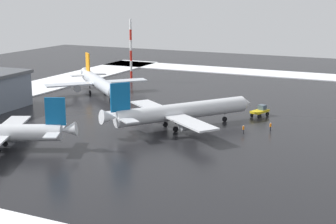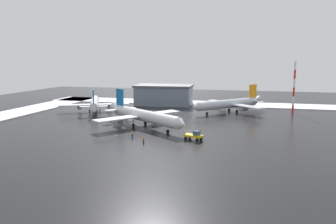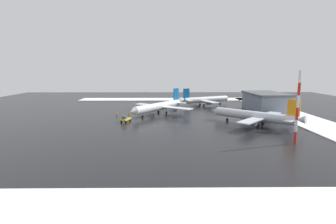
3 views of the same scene
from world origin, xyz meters
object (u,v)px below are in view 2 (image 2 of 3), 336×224
at_px(antenna_mast, 294,88).
at_px(cargo_hangar, 164,95).
at_px(airplane_parked_starboard, 229,104).
at_px(airplane_foreground_jet, 143,116).
at_px(ground_crew_by_nose_gear, 132,134).
at_px(airplane_distant_tail, 95,103).
at_px(ground_crew_beside_wing, 144,139).
at_px(pushback_tug, 194,135).

height_order(antenna_mast, cargo_hangar, antenna_mast).
bearing_deg(cargo_hangar, airplane_parked_starboard, 150.56).
bearing_deg(airplane_foreground_jet, ground_crew_by_nose_gear, -47.80).
relative_size(airplane_distant_tail, ground_crew_by_nose_gear, 17.50).
xyz_separation_m(ground_crew_beside_wing, cargo_hangar, (12.82, -66.74, 3.47)).
height_order(airplane_distant_tail, ground_crew_by_nose_gear, airplane_distant_tail).
height_order(ground_crew_beside_wing, ground_crew_by_nose_gear, same).
relative_size(ground_crew_by_nose_gear, cargo_hangar, 0.07).
relative_size(airplane_foreground_jet, cargo_hangar, 1.19).
bearing_deg(airplane_distant_tail, pushback_tug, -154.26).
bearing_deg(cargo_hangar, antenna_mast, 164.46).
xyz_separation_m(pushback_tug, ground_crew_by_nose_gear, (15.98, 0.99, -0.31)).
xyz_separation_m(pushback_tug, antenna_mast, (-28.45, -49.44, 8.42)).
bearing_deg(airplane_foreground_jet, antenna_mast, 74.99).
distance_m(airplane_distant_tail, antenna_mast, 75.39).
height_order(pushback_tug, ground_crew_by_nose_gear, pushback_tug).
bearing_deg(antenna_mast, pushback_tug, 60.08).
distance_m(ground_crew_beside_wing, cargo_hangar, 68.05).
bearing_deg(airplane_foreground_jet, ground_crew_beside_wing, -35.38).
xyz_separation_m(airplane_parked_starboard, ground_crew_by_nose_gear, (21.35, 47.49, -2.38)).
relative_size(pushback_tug, cargo_hangar, 0.20).
xyz_separation_m(ground_crew_by_nose_gear, cargo_hangar, (8.34, -62.44, 3.47)).
relative_size(airplane_distant_tail, ground_crew_beside_wing, 17.50).
xyz_separation_m(airplane_parked_starboard, antenna_mast, (-23.08, -2.94, 6.36)).
bearing_deg(pushback_tug, airplane_foreground_jet, 164.78).
xyz_separation_m(airplane_foreground_jet, ground_crew_beside_wing, (-5.92, 17.59, -2.52)).
bearing_deg(antenna_mast, airplane_parked_starboard, 7.25).
relative_size(antenna_mast, cargo_hangar, 0.76).
bearing_deg(airplane_distant_tail, antenna_mast, -105.62).
bearing_deg(antenna_mast, ground_crew_by_nose_gear, 48.62).
distance_m(airplane_foreground_jet, antenna_mast, 59.35).
bearing_deg(airplane_distant_tail, cargo_hangar, -65.89).
bearing_deg(cargo_hangar, ground_crew_by_nose_gear, 94.89).
distance_m(airplane_parked_starboard, ground_crew_beside_wing, 54.52).
xyz_separation_m(pushback_tug, cargo_hangar, (24.32, -61.45, 3.16)).
bearing_deg(ground_crew_by_nose_gear, airplane_parked_starboard, -39.74).
distance_m(airplane_foreground_jet, pushback_tug, 21.44).
relative_size(pushback_tug, ground_crew_by_nose_gear, 2.97).
xyz_separation_m(airplane_foreground_jet, airplane_distant_tail, (28.10, -24.19, -0.36)).
xyz_separation_m(airplane_distant_tail, ground_crew_by_nose_gear, (-29.54, 37.47, -2.17)).
xyz_separation_m(antenna_mast, cargo_hangar, (52.77, -12.01, -5.27)).
distance_m(airplane_parked_starboard, ground_crew_by_nose_gear, 52.12).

